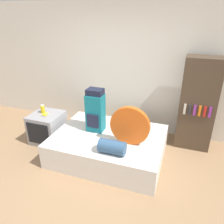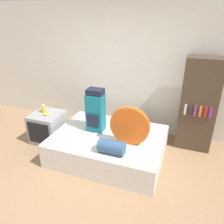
{
  "view_description": "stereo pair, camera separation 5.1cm",
  "coord_description": "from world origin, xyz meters",
  "px_view_note": "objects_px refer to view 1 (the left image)",
  "views": [
    {
      "loc": [
        1.3,
        -2.18,
        2.39
      ],
      "look_at": [
        0.22,
        0.9,
        0.88
      ],
      "focal_mm": 35.0,
      "sensor_mm": 36.0,
      "label": 1
    },
    {
      "loc": [
        1.35,
        -2.17,
        2.39
      ],
      "look_at": [
        0.22,
        0.9,
        0.88
      ],
      "focal_mm": 35.0,
      "sensor_mm": 36.0,
      "label": 2
    }
  ],
  "objects_px": {
    "sleeping_roll": "(112,147)",
    "television": "(47,127)",
    "canister": "(43,109)",
    "tent_bag": "(130,126)",
    "bookshelf": "(197,104)",
    "backpack": "(95,111)"
  },
  "relations": [
    {
      "from": "canister",
      "to": "tent_bag",
      "type": "bearing_deg",
      "value": -8.25
    },
    {
      "from": "backpack",
      "to": "television",
      "type": "xyz_separation_m",
      "value": [
        -1.05,
        -0.01,
        -0.52
      ]
    },
    {
      "from": "backpack",
      "to": "canister",
      "type": "bearing_deg",
      "value": 178.24
    },
    {
      "from": "television",
      "to": "bookshelf",
      "type": "relative_size",
      "value": 0.35
    },
    {
      "from": "canister",
      "to": "bookshelf",
      "type": "bearing_deg",
      "value": 14.8
    },
    {
      "from": "sleeping_roll",
      "to": "television",
      "type": "distance_m",
      "value": 1.68
    },
    {
      "from": "canister",
      "to": "backpack",
      "type": "bearing_deg",
      "value": -1.76
    },
    {
      "from": "sleeping_roll",
      "to": "tent_bag",
      "type": "bearing_deg",
      "value": 63.39
    },
    {
      "from": "television",
      "to": "canister",
      "type": "bearing_deg",
      "value": 151.98
    },
    {
      "from": "bookshelf",
      "to": "tent_bag",
      "type": "bearing_deg",
      "value": -134.51
    },
    {
      "from": "sleeping_roll",
      "to": "television",
      "type": "height_order",
      "value": "sleeping_roll"
    },
    {
      "from": "tent_bag",
      "to": "canister",
      "type": "xyz_separation_m",
      "value": [
        -1.83,
        0.26,
        -0.09
      ]
    },
    {
      "from": "sleeping_roll",
      "to": "canister",
      "type": "xyz_separation_m",
      "value": [
        -1.65,
        0.61,
        0.12
      ]
    },
    {
      "from": "backpack",
      "to": "sleeping_roll",
      "type": "distance_m",
      "value": 0.82
    },
    {
      "from": "tent_bag",
      "to": "television",
      "type": "bearing_deg",
      "value": 172.81
    },
    {
      "from": "backpack",
      "to": "tent_bag",
      "type": "xyz_separation_m",
      "value": [
        0.69,
        -0.23,
        -0.05
      ]
    },
    {
      "from": "television",
      "to": "canister",
      "type": "relative_size",
      "value": 3.66
    },
    {
      "from": "sleeping_roll",
      "to": "bookshelf",
      "type": "bearing_deg",
      "value": 49.33
    },
    {
      "from": "tent_bag",
      "to": "sleeping_roll",
      "type": "bearing_deg",
      "value": -116.61
    },
    {
      "from": "tent_bag",
      "to": "sleeping_roll",
      "type": "relative_size",
      "value": 1.57
    },
    {
      "from": "bookshelf",
      "to": "backpack",
      "type": "bearing_deg",
      "value": -155.13
    },
    {
      "from": "sleeping_roll",
      "to": "canister",
      "type": "bearing_deg",
      "value": 159.62
    }
  ]
}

